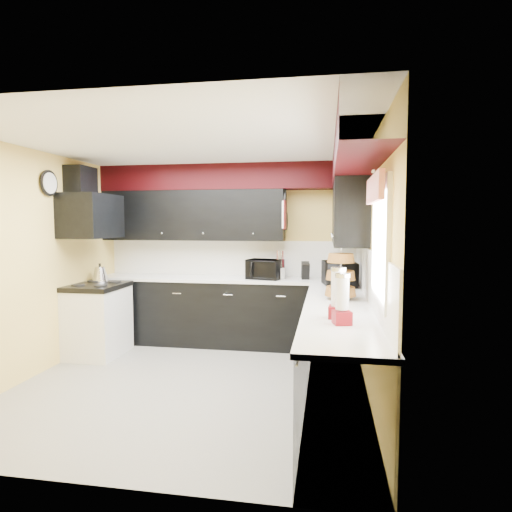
{
  "coord_description": "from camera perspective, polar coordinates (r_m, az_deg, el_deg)",
  "views": [
    {
      "loc": [
        1.38,
        -4.23,
        1.7
      ],
      "look_at": [
        0.56,
        0.69,
        1.31
      ],
      "focal_mm": 30.0,
      "sensor_mm": 36.0,
      "label": 1
    }
  ],
  "objects": [
    {
      "name": "upper_back",
      "position": [
        6.15,
        -8.39,
        5.37
      ],
      "size": [
        2.6,
        0.35,
        0.7
      ],
      "primitive_type": "cube",
      "color": "black",
      "rests_on": "wall_back"
    },
    {
      "name": "deco_plate",
      "position": [
        3.94,
        15.36,
        12.37
      ],
      "size": [
        0.03,
        0.24,
        0.24
      ],
      "primitive_type": null,
      "color": "white",
      "rests_on": "wall_right"
    },
    {
      "name": "counter_right",
      "position": [
        4.01,
        11.03,
        -6.8
      ],
      "size": [
        0.64,
        3.02,
        0.04
      ],
      "primitive_type": "cube",
      "color": "white",
      "rests_on": "cab_right"
    },
    {
      "name": "counter_back",
      "position": [
        5.95,
        -4.07,
        -3.06
      ],
      "size": [
        3.62,
        0.64,
        0.04
      ],
      "primitive_type": "cube",
      "color": "white",
      "rests_on": "cab_back"
    },
    {
      "name": "dispenser_a",
      "position": [
        3.45,
        10.87,
        -5.11
      ],
      "size": [
        0.15,
        0.15,
        0.38
      ],
      "primitive_type": null,
      "rotation": [
        0.0,
        0.0,
        -0.09
      ],
      "color": "#5A1204",
      "rests_on": "counter_right"
    },
    {
      "name": "hood_duct",
      "position": [
        5.87,
        -22.33,
        9.04
      ],
      "size": [
        0.24,
        0.4,
        0.4
      ],
      "primitive_type": "cube",
      "color": "black",
      "rests_on": "wall_left"
    },
    {
      "name": "pan_mid",
      "position": [
        5.68,
        3.79,
        4.98
      ],
      "size": [
        0.03,
        0.28,
        0.46
      ],
      "primitive_type": null,
      "color": "black",
      "rests_on": "upper_back"
    },
    {
      "name": "wall_back",
      "position": [
        6.2,
        -3.44,
        0.31
      ],
      "size": [
        3.6,
        0.06,
        2.5
      ],
      "primitive_type": "cube",
      "color": "#E0C666",
      "rests_on": "ground"
    },
    {
      "name": "splash_right",
      "position": [
        4.28,
        14.86,
        -2.5
      ],
      "size": [
        0.02,
        3.6,
        0.5
      ],
      "primitive_type": "cube",
      "color": "white",
      "rests_on": "counter_right"
    },
    {
      "name": "dispenser_b",
      "position": [
        3.26,
        11.42,
        -5.98
      ],
      "size": [
        0.15,
        0.15,
        0.34
      ],
      "primitive_type": null,
      "rotation": [
        0.0,
        0.0,
        0.26
      ],
      "color": "#690A06",
      "rests_on": "counter_right"
    },
    {
      "name": "knife_block",
      "position": [
        5.77,
        6.6,
        -1.99
      ],
      "size": [
        0.12,
        0.16,
        0.23
      ],
      "primitive_type": "cube",
      "rotation": [
        0.0,
        0.0,
        0.15
      ],
      "color": "black",
      "rests_on": "counter_back"
    },
    {
      "name": "soffit_right",
      "position": [
        4.11,
        13.0,
        13.14
      ],
      "size": [
        0.36,
        3.24,
        0.35
      ],
      "primitive_type": "cube",
      "color": "black",
      "rests_on": "wall_right"
    },
    {
      "name": "wall_left",
      "position": [
        5.31,
        -27.39,
        -0.87
      ],
      "size": [
        0.06,
        3.6,
        2.5
      ],
      "primitive_type": "cube",
      "color": "#E0C666",
      "rests_on": "ground"
    },
    {
      "name": "upper_right",
      "position": [
        5.14,
        12.22,
        5.5
      ],
      "size": [
        0.35,
        1.8,
        0.7
      ],
      "primitive_type": "cube",
      "color": "black",
      "rests_on": "wall_right"
    },
    {
      "name": "ceiling",
      "position": [
        4.52,
        -8.79,
        14.63
      ],
      "size": [
        3.6,
        3.6,
        0.06
      ],
      "primitive_type": "cube",
      "color": "white",
      "rests_on": "wall_back"
    },
    {
      "name": "valance",
      "position": [
        3.36,
        15.53,
        8.62
      ],
      "size": [
        0.04,
        0.88,
        0.2
      ],
      "primitive_type": "cube",
      "color": "red",
      "rests_on": "wall_right"
    },
    {
      "name": "kettle",
      "position": [
        6.07,
        -20.08,
        -2.26
      ],
      "size": [
        0.24,
        0.24,
        0.19
      ],
      "primitive_type": null,
      "rotation": [
        0.0,
        0.0,
        -0.12
      ],
      "color": "#A9A8AD",
      "rests_on": "cooktop"
    },
    {
      "name": "cab_right",
      "position": [
        4.13,
        10.93,
        -13.22
      ],
      "size": [
        0.6,
        3.0,
        0.9
      ],
      "primitive_type": "cube",
      "color": "black",
      "rests_on": "ground"
    },
    {
      "name": "toaster_oven",
      "position": [
        5.77,
        1.16,
        -1.77
      ],
      "size": [
        0.53,
        0.48,
        0.26
      ],
      "primitive_type": "imported",
      "rotation": [
        0.0,
        0.0,
        -0.24
      ],
      "color": "black",
      "rests_on": "counter_back"
    },
    {
      "name": "microwave",
      "position": [
        5.22,
        11.11,
        -2.35
      ],
      "size": [
        0.44,
        0.58,
        0.29
      ],
      "primitive_type": "imported",
      "rotation": [
        0.0,
        0.0,
        1.75
      ],
      "color": "black",
      "rests_on": "counter_right"
    },
    {
      "name": "ground",
      "position": [
        4.76,
        -8.42,
        -16.46
      ],
      "size": [
        3.6,
        3.6,
        0.0
      ],
      "primitive_type": "plane",
      "color": "gray",
      "rests_on": "ground"
    },
    {
      "name": "clock",
      "position": [
        5.5,
        -25.89,
        8.74
      ],
      "size": [
        0.03,
        0.3,
        0.3
      ],
      "primitive_type": null,
      "color": "black",
      "rests_on": "wall_left"
    },
    {
      "name": "hood",
      "position": [
        5.78,
        -21.11,
        4.98
      ],
      "size": [
        0.5,
        0.78,
        0.55
      ],
      "primitive_type": "cube",
      "color": "black",
      "rests_on": "wall_left"
    },
    {
      "name": "pan_top",
      "position": [
        5.82,
        3.93,
        7.43
      ],
      "size": [
        0.03,
        0.22,
        0.4
      ],
      "primitive_type": null,
      "color": "black",
      "rests_on": "upper_back"
    },
    {
      "name": "cooktop",
      "position": [
        5.81,
        -20.43,
        -3.81
      ],
      "size": [
        0.62,
        0.77,
        0.06
      ],
      "primitive_type": "cube",
      "color": "black",
      "rests_on": "stove"
    },
    {
      "name": "pan_low",
      "position": [
        5.94,
        4.04,
        4.66
      ],
      "size": [
        0.03,
        0.24,
        0.42
      ],
      "primitive_type": null,
      "color": "black",
      "rests_on": "upper_back"
    },
    {
      "name": "wall_right",
      "position": [
        4.27,
        15.01,
        -1.7
      ],
      "size": [
        0.06,
        3.6,
        2.5
      ],
      "primitive_type": "cube",
      "color": "#E0C666",
      "rests_on": "ground"
    },
    {
      "name": "stove",
      "position": [
        5.89,
        -20.31,
        -8.24
      ],
      "size": [
        0.6,
        0.75,
        0.86
      ],
      "primitive_type": "cube",
      "color": "white",
      "rests_on": "ground"
    },
    {
      "name": "utensil_crock",
      "position": [
        5.77,
        3.22,
        -2.33
      ],
      "size": [
        0.19,
        0.19,
        0.15
      ],
      "primitive_type": "cylinder",
      "rotation": [
        0.0,
        0.0,
        0.41
      ],
      "color": "white",
      "rests_on": "counter_back"
    },
    {
      "name": "baskets",
      "position": [
        4.31,
        11.22,
        -2.51
      ],
      "size": [
        0.27,
        0.27,
        0.5
      ],
      "primitive_type": null,
      "color": "brown",
      "rests_on": "upper_right"
    },
    {
      "name": "window",
      "position": [
        3.36,
        16.33,
        1.77
      ],
      "size": [
        0.03,
        0.86,
        0.96
      ],
      "primitive_type": null,
      "color": "white",
      "rests_on": "wall_right"
    },
    {
      "name": "cut_board",
      "position": [
        5.56,
        3.77,
        5.51
      ],
      "size": [
        0.03,
        0.26,
        0.35
      ],
      "primitive_type": "cube",
      "color": "white",
      "rests_on": "upper_back"
    },
    {
      "name": "cab_back",
      "position": [
        6.03,
        -4.05,
        -7.5
      ],
      "size": [
        3.6,
        0.6,
        0.9
      ],
      "primitive_type": "cube",
      "color": "black",
      "rests_on": "ground"
    },
    {
      "name": "splash_back",
      "position": [
        6.2,
        -3.46,
        -0.25
      ],
      "size": [
        3.6,
        0.02,
        0.5
      ],
      "primitive_type": "cube",
      "color": "white",
      "rests_on": "counter_back"
    },
    {
      "name": "soffit_back",
      "position": [
        6.05,
        -3.88,
        10.41
      ],
      "size": [
        3.6,
        0.36,
        0.35
      ],
      "primitive_type": "cube",
      "color": "black",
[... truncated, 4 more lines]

